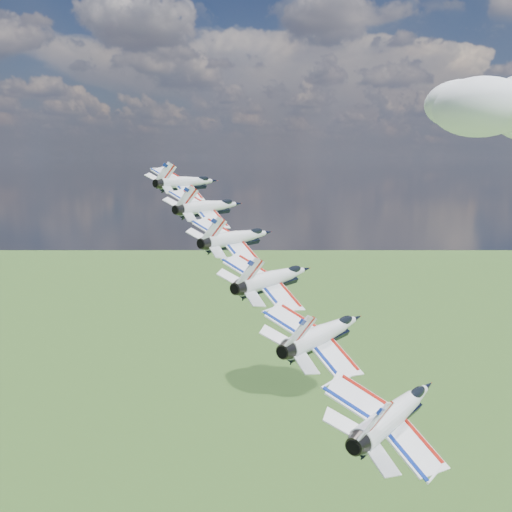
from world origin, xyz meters
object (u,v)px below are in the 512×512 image
(jet_3, at_px, (276,278))
(jet_0, at_px, (188,182))
(jet_4, at_px, (326,332))
(jet_1, at_px, (211,206))
(jet_5, at_px, (398,411))
(jet_2, at_px, (239,237))

(jet_3, bearing_deg, jet_0, 150.85)
(jet_4, bearing_deg, jet_1, 150.85)
(jet_4, bearing_deg, jet_3, 150.85)
(jet_1, relative_size, jet_5, 1.00)
(jet_4, relative_size, jet_5, 1.00)
(jet_0, xyz_separation_m, jet_1, (8.20, -8.99, -3.37))
(jet_1, relative_size, jet_3, 1.00)
(jet_1, height_order, jet_4, jet_1)
(jet_1, xyz_separation_m, jet_2, (8.20, -8.99, -3.37))
(jet_0, distance_m, jet_2, 25.26)
(jet_0, bearing_deg, jet_3, -29.15)
(jet_4, xyz_separation_m, jet_5, (8.20, -8.99, -3.37))
(jet_3, bearing_deg, jet_5, -29.15)
(jet_0, bearing_deg, jet_1, -29.15)
(jet_3, bearing_deg, jet_4, -29.15)
(jet_1, relative_size, jet_4, 1.00)
(jet_2, height_order, jet_3, jet_2)
(jet_2, bearing_deg, jet_3, -29.15)
(jet_0, relative_size, jet_5, 1.00)
(jet_2, relative_size, jet_5, 1.00)
(jet_3, relative_size, jet_4, 1.00)
(jet_0, distance_m, jet_4, 50.52)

